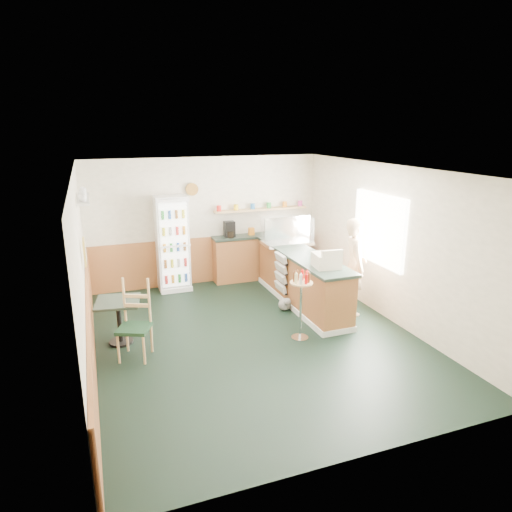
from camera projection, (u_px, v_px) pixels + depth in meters
name	position (u px, v px, depth m)	size (l,w,h in m)	color
ground	(254.00, 337.00, 7.42)	(6.00, 6.00, 0.00)	black
room_envelope	(226.00, 238.00, 7.59)	(5.04, 6.02, 2.72)	silver
service_counter	(301.00, 281.00, 8.71)	(0.68, 3.01, 1.01)	#AA6937
back_counter	(261.00, 254.00, 10.19)	(2.24, 0.42, 1.69)	#AA6937
drinks_fridge	(173.00, 244.00, 9.36)	(0.65, 0.54, 1.96)	white
display_case	(287.00, 231.00, 9.11)	(0.97, 0.51, 0.55)	silver
cash_register	(326.00, 260.00, 7.69)	(0.41, 0.43, 0.24)	beige
shopkeeper	(354.00, 266.00, 8.18)	(0.59, 0.42, 1.76)	tan
condiment_stand	(301.00, 295.00, 7.19)	(0.36, 0.36, 1.12)	silver
newspaper_rack	(281.00, 273.00, 8.70)	(0.10, 0.48, 0.75)	black
cafe_table	(119.00, 313.00, 7.10)	(0.75, 0.75, 0.72)	black
cafe_chair	(133.00, 317.00, 6.70)	(0.58, 0.59, 1.18)	black
dog_doorstop	(285.00, 304.00, 8.46)	(0.23, 0.30, 0.28)	gray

